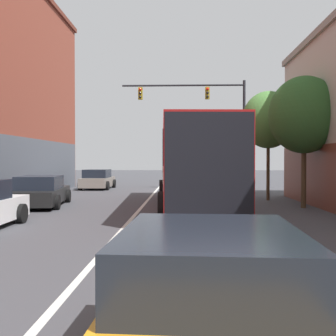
% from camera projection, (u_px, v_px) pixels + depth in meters
% --- Properties ---
extents(lane_center_line, '(0.14, 43.25, 0.01)m').
position_uv_depth(lane_center_line, '(135.00, 214.00, 14.57)').
color(lane_center_line, silver).
rests_on(lane_center_line, ground_plane).
extents(bus, '(3.24, 12.17, 3.36)m').
position_uv_depth(bus, '(192.00, 163.00, 16.41)').
color(bus, maroon).
rests_on(bus, ground_plane).
extents(hatchback_foreground, '(2.17, 4.04, 1.38)m').
position_uv_depth(hatchback_foreground, '(211.00, 315.00, 3.45)').
color(hatchback_foreground, orange).
rests_on(hatchback_foreground, ground_plane).
extents(parked_car_left_near, '(2.09, 3.89, 1.36)m').
position_uv_depth(parked_car_left_near, '(98.00, 180.00, 27.47)').
color(parked_car_left_near, slate).
rests_on(parked_car_left_near, ground_plane).
extents(parked_car_left_far, '(2.50, 4.67, 1.33)m').
position_uv_depth(parked_car_left_far, '(41.00, 192.00, 17.15)').
color(parked_car_left_far, black).
rests_on(parked_car_left_far, ground_plane).
extents(traffic_signal_gantry, '(8.16, 0.36, 7.27)m').
position_uv_depth(traffic_signal_gantry, '(209.00, 112.00, 25.94)').
color(traffic_signal_gantry, black).
rests_on(traffic_signal_gantry, ground_plane).
extents(street_tree_near, '(2.95, 2.65, 5.54)m').
position_uv_depth(street_tree_near, '(304.00, 115.00, 16.46)').
color(street_tree_near, '#4C3823').
rests_on(street_tree_near, ground_plane).
extents(street_tree_far, '(2.60, 2.34, 5.46)m').
position_uv_depth(street_tree_far, '(268.00, 120.00, 19.59)').
color(street_tree_far, '#4C3823').
rests_on(street_tree_far, ground_plane).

